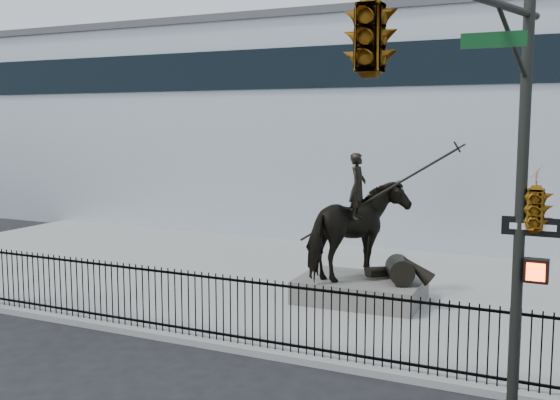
% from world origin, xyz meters
% --- Properties ---
extents(ground, '(120.00, 120.00, 0.00)m').
position_xyz_m(ground, '(0.00, 0.00, 0.00)').
color(ground, black).
rests_on(ground, ground).
extents(plaza, '(30.00, 12.00, 0.15)m').
position_xyz_m(plaza, '(0.00, 7.00, 0.07)').
color(plaza, gray).
rests_on(plaza, ground).
extents(building, '(44.00, 14.00, 9.00)m').
position_xyz_m(building, '(0.00, 20.00, 4.50)').
color(building, silver).
rests_on(building, ground).
extents(picket_fence, '(22.10, 0.10, 1.50)m').
position_xyz_m(picket_fence, '(0.00, 1.25, 0.90)').
color(picket_fence, black).
rests_on(picket_fence, plaza).
extents(statue_plinth, '(3.33, 2.34, 0.61)m').
position_xyz_m(statue_plinth, '(2.57, 5.61, 0.46)').
color(statue_plinth, '#54524D').
rests_on(statue_plinth, plaza).
extents(equestrian_statue, '(4.17, 2.65, 3.54)m').
position_xyz_m(equestrian_statue, '(2.63, 5.62, 2.04)').
color(equestrian_statue, black).
rests_on(equestrian_statue, statue_plinth).
extents(traffic_signal_right, '(2.17, 6.86, 7.00)m').
position_xyz_m(traffic_signal_right, '(6.47, -2.00, 4.85)').
color(traffic_signal_right, black).
rests_on(traffic_signal_right, ground).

